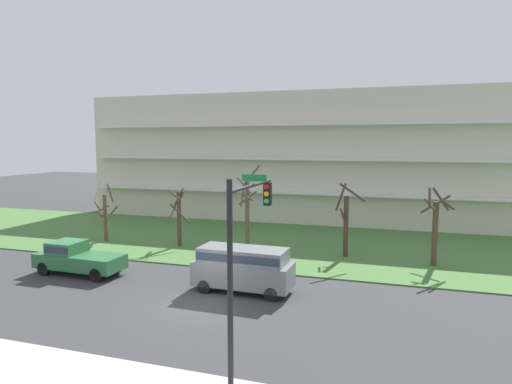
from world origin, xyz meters
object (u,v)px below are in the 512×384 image
(tree_far_right, at_px, (436,225))
(pickup_green_near_left, at_px, (76,257))
(tree_far_left, at_px, (105,214))
(tree_right, at_px, (346,221))
(tree_left, at_px, (179,216))
(van_gray_center_left, at_px, (243,266))
(traffic_signal_mast, at_px, (245,242))
(tree_center, at_px, (247,209))

(tree_far_right, bearing_deg, pickup_green_near_left, -158.35)
(tree_far_left, relative_size, tree_right, 0.90)
(tree_left, height_order, tree_right, tree_right)
(tree_left, bearing_deg, van_gray_center_left, -45.66)
(tree_far_right, distance_m, van_gray_center_left, 12.96)
(tree_far_left, height_order, van_gray_center_left, tree_far_left)
(tree_far_left, height_order, pickup_green_near_left, tree_far_left)
(tree_far_left, height_order, traffic_signal_mast, traffic_signal_mast)
(tree_right, bearing_deg, pickup_green_near_left, -149.85)
(pickup_green_near_left, bearing_deg, tree_left, -106.10)
(tree_center, bearing_deg, tree_far_right, -0.79)
(pickup_green_near_left, distance_m, van_gray_center_left, 10.56)
(pickup_green_near_left, bearing_deg, tree_far_left, -62.88)
(tree_far_left, xyz_separation_m, tree_right, (18.72, 0.70, 0.29))
(tree_center, bearing_deg, pickup_green_near_left, -133.75)
(tree_right, height_order, van_gray_center_left, tree_right)
(tree_center, bearing_deg, traffic_signal_mast, -71.55)
(tree_center, xyz_separation_m, traffic_signal_mast, (5.34, -16.02, 1.46))
(tree_left, bearing_deg, tree_right, 2.55)
(tree_left, relative_size, van_gray_center_left, 0.84)
(tree_far_right, height_order, pickup_green_near_left, tree_far_right)
(pickup_green_near_left, bearing_deg, tree_far_right, -156.66)
(tree_far_right, bearing_deg, tree_right, 174.72)
(tree_left, bearing_deg, tree_center, 2.17)
(tree_center, xyz_separation_m, van_gray_center_left, (2.58, -8.33, -1.69))
(tree_center, height_order, pickup_green_near_left, tree_center)
(tree_center, xyz_separation_m, tree_far_right, (12.58, -0.17, -0.43))
(tree_far_right, distance_m, pickup_green_near_left, 22.17)
(tree_left, distance_m, van_gray_center_left, 11.41)
(tree_center, xyz_separation_m, pickup_green_near_left, (-7.97, -8.33, -2.07))
(tree_right, distance_m, traffic_signal_mast, 16.56)
(tree_left, xyz_separation_m, tree_far_right, (17.94, 0.03, 0.27))
(tree_right, bearing_deg, tree_far_left, -177.85)
(tree_far_right, height_order, traffic_signal_mast, traffic_signal_mast)
(tree_left, xyz_separation_m, van_gray_center_left, (7.95, -8.13, -0.99))
(tree_far_left, bearing_deg, tree_right, 2.15)
(tree_right, xyz_separation_m, tree_far_right, (5.62, -0.52, 0.13))
(tree_far_left, distance_m, tree_far_right, 24.34)
(tree_far_left, xyz_separation_m, van_gray_center_left, (14.34, -7.98, -0.83))
(tree_far_left, distance_m, tree_right, 18.74)
(tree_center, height_order, traffic_signal_mast, traffic_signal_mast)
(tree_far_right, xyz_separation_m, traffic_signal_mast, (-7.23, -15.84, 1.89))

